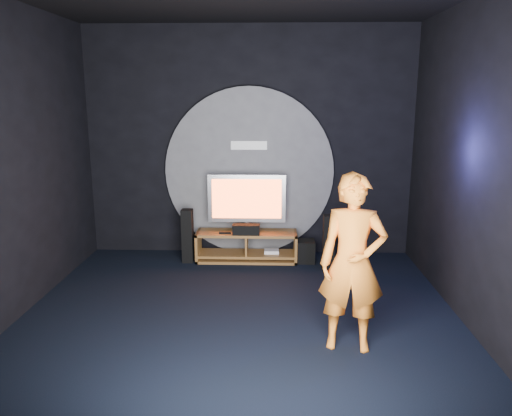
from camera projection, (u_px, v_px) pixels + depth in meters
The scene contains 14 objects.
floor at pixel (239, 319), 5.63m from camera, with size 5.00×5.00×0.00m, color black.
back_wall at pixel (249, 143), 7.67m from camera, with size 5.00×0.04×3.50m, color black.
front_wall at pixel (206, 227), 2.80m from camera, with size 5.00×0.04×3.50m, color black.
left_wall at pixel (5, 164), 5.33m from camera, with size 0.04×5.00×3.50m, color black.
right_wall at pixel (479, 167), 5.15m from camera, with size 0.04×5.00×3.50m, color black.
wall_disc_panel at pixel (249, 172), 7.72m from camera, with size 2.60×0.11×2.60m.
media_console at pixel (247, 248), 7.58m from camera, with size 1.52×0.45×0.45m.
tv at pixel (247, 200), 7.49m from camera, with size 1.17×0.22×0.86m.
center_speaker at pixel (246, 230), 7.37m from camera, with size 0.40×0.15×0.15m, color black.
remote at pixel (225, 233), 7.42m from camera, with size 0.18×0.05×0.02m, color black.
tower_speaker_left at pixel (188, 236), 7.48m from camera, with size 0.16×0.18×0.81m, color black.
tower_speaker_right at pixel (329, 243), 7.13m from camera, with size 0.16×0.18×0.81m, color black.
subwoofer at pixel (305, 251), 7.53m from camera, with size 0.30×0.30×0.33m, color black.
player at pixel (353, 263), 4.83m from camera, with size 0.64×0.42×1.76m, color orange.
Camera 1 is at (0.37, -5.20, 2.48)m, focal length 35.00 mm.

